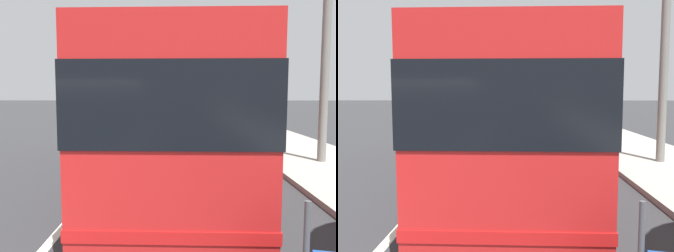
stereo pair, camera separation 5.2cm
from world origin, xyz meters
The scene contains 6 objects.
sidewalk_curb centered at (10.00, -6.65, 0.07)m, with size 110.00×3.60×0.14m, color #9E998E.
lane_divider_line centered at (10.00, 0.00, 0.00)m, with size 110.00×0.16×0.01m, color silver.
coach_bus centered at (8.58, -1.94, 1.83)m, with size 11.80×2.75×3.24m.
car_side_street centered at (37.50, 2.05, 0.71)m, with size 4.56×2.19×1.51m.
car_ahead_same_lane centered at (27.09, 1.57, 0.68)m, with size 4.49×2.19×1.42m.
utility_pole centered at (9.82, -6.55, 4.18)m, with size 0.26×0.26×8.35m, color slate.
Camera 1 is at (-1.23, -1.93, 2.29)m, focal length 37.43 mm.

